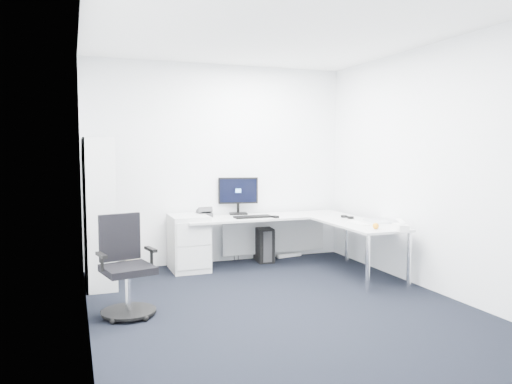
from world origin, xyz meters
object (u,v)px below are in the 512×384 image
object	(u,v)px
l_desk	(276,244)
laptop	(378,212)
task_chair	(128,266)
bookshelf	(99,212)
monitor	(238,195)

from	to	relation	value
l_desk	laptop	world-z (taller)	laptop
task_chair	laptop	size ratio (longest dim) A/B	2.61
bookshelf	laptop	distance (m)	3.35
bookshelf	monitor	size ratio (longest dim) A/B	3.08
l_desk	monitor	distance (m)	0.90
bookshelf	laptop	xyz separation A→B (m)	(3.27, -0.73, -0.06)
monitor	laptop	size ratio (longest dim) A/B	1.52
monitor	laptop	xyz separation A→B (m)	(1.41, -1.28, -0.14)
task_chair	laptop	bearing A→B (deg)	-3.77
task_chair	laptop	distance (m)	3.15
monitor	task_chair	bearing A→B (deg)	-121.01
task_chair	l_desk	bearing A→B (deg)	17.68
l_desk	task_chair	xyz separation A→B (m)	(-1.99, -1.20, 0.14)
l_desk	bookshelf	distance (m)	2.24
l_desk	task_chair	size ratio (longest dim) A/B	2.40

